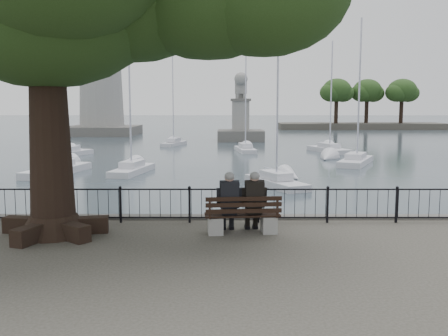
{
  "coord_description": "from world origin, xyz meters",
  "views": [
    {
      "loc": [
        0.01,
        -11.68,
        3.4
      ],
      "look_at": [
        0.0,
        2.5,
        1.6
      ],
      "focal_mm": 40.0,
      "sensor_mm": 36.0,
      "label": 1
    }
  ],
  "objects_px": {
    "person_right": "(253,204)",
    "lion_monument": "(241,124)",
    "lighthouse": "(100,44)",
    "bench": "(243,220)",
    "person_left": "(229,205)"
  },
  "relations": [
    {
      "from": "bench",
      "to": "person_right",
      "type": "bearing_deg",
      "value": 25.59
    },
    {
      "from": "lion_monument",
      "to": "bench",
      "type": "bearing_deg",
      "value": -91.77
    },
    {
      "from": "bench",
      "to": "lighthouse",
      "type": "height_order",
      "value": "lighthouse"
    },
    {
      "from": "person_right",
      "to": "lion_monument",
      "type": "distance_m",
      "value": 48.56
    },
    {
      "from": "bench",
      "to": "person_right",
      "type": "xyz_separation_m",
      "value": [
        0.3,
        0.14,
        0.4
      ]
    },
    {
      "from": "person_left",
      "to": "person_right",
      "type": "height_order",
      "value": "same"
    },
    {
      "from": "person_right",
      "to": "lighthouse",
      "type": "height_order",
      "value": "lighthouse"
    },
    {
      "from": "bench",
      "to": "person_left",
      "type": "relative_size",
      "value": 1.22
    },
    {
      "from": "person_left",
      "to": "lion_monument",
      "type": "bearing_deg",
      "value": 87.8
    },
    {
      "from": "bench",
      "to": "person_right",
      "type": "relative_size",
      "value": 1.22
    },
    {
      "from": "bench",
      "to": "lion_monument",
      "type": "height_order",
      "value": "lion_monument"
    },
    {
      "from": "lion_monument",
      "to": "lighthouse",
      "type": "bearing_deg",
      "value": 148.91
    },
    {
      "from": "lighthouse",
      "to": "lion_monument",
      "type": "height_order",
      "value": "lighthouse"
    },
    {
      "from": "person_right",
      "to": "lion_monument",
      "type": "xyz_separation_m",
      "value": [
        1.21,
        48.55,
        0.32
      ]
    },
    {
      "from": "bench",
      "to": "lighthouse",
      "type": "relative_size",
      "value": 0.07
    }
  ]
}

